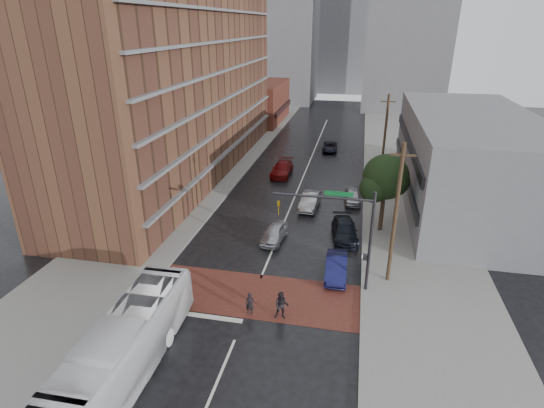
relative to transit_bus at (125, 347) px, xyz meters
The scene contains 24 objects.
ground 8.93m from the transit_bus, 57.61° to the left, with size 160.00×160.00×0.00m, color black.
crosswalk 9.34m from the transit_bus, 59.28° to the left, with size 14.00×5.00×0.02m, color maroon.
sidewalk_west 33.15m from the transit_bus, 101.85° to the left, with size 9.00×90.00×0.15m, color gray.
sidewalk_east 36.27m from the transit_bus, 63.44° to the left, with size 9.00×90.00×0.15m, color gray.
apartment_block 35.01m from the transit_bus, 106.49° to the left, with size 10.00×44.00×28.00m, color brown.
storefront_west 61.87m from the transit_bus, 96.78° to the left, with size 8.00×16.00×7.00m, color brown.
building_east 34.77m from the transit_bus, 52.28° to the left, with size 11.00×26.00×9.00m, color slate.
distant_tower_west 87.10m from the transit_bus, 96.21° to the left, with size 18.00×16.00×32.00m, color slate.
distant_tower_east 83.20m from the transit_bus, 76.75° to the left, with size 16.00×14.00×36.00m, color slate.
distant_tower_center 103.04m from the transit_bus, 87.37° to the left, with size 12.00×10.00×24.00m, color slate.
street_tree 23.71m from the transit_bus, 55.79° to the left, with size 4.20×4.10×6.90m.
signal_mast 14.80m from the transit_bus, 43.21° to the left, with size 6.50×0.30×7.20m.
utility_pole_near 18.02m from the transit_bus, 40.20° to the left, with size 1.60×0.26×10.00m.
utility_pole_far 34.36m from the transit_bus, 66.74° to the left, with size 1.60×0.26×10.00m.
transit_bus is the anchor object (origin of this frame).
pedestrian_a 7.77m from the transit_bus, 49.90° to the left, with size 0.55×0.36×1.51m, color black.
pedestrian_b 9.16m from the transit_bus, 40.34° to the left, with size 0.90×0.70×1.85m, color black.
car_travel_a 16.46m from the transit_bus, 74.10° to the left, with size 1.61×4.01×1.37m, color #B4B5BD.
car_travel_b 24.15m from the transit_bus, 74.20° to the left, with size 1.56×4.48×1.48m, color #ACB0B4.
car_travel_c 32.32m from the transit_bus, 86.25° to the left, with size 2.15×5.30×1.54m, color maroon.
suv_travel 44.44m from the transit_bus, 81.07° to the left, with size 2.04×4.42×1.23m, color black.
car_parked_near 15.13m from the transit_bus, 49.05° to the left, with size 1.49×4.27×1.41m, color #141548.
car_parked_mid 20.20m from the transit_bus, 59.61° to the left, with size 1.99×4.88×1.42m, color black.
car_parked_far 27.61m from the transit_bus, 67.39° to the left, with size 1.54×3.84×1.31m, color #AEB0B6.
Camera 1 is at (6.00, -22.40, 16.67)m, focal length 28.00 mm.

